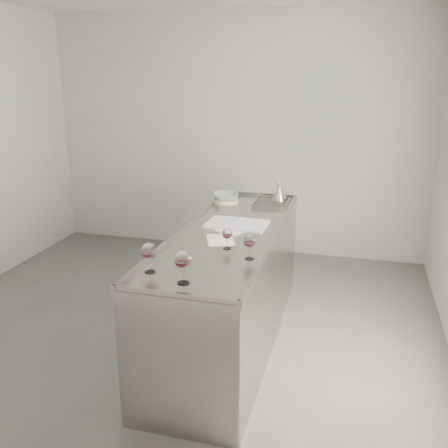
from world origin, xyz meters
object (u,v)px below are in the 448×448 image
(wine_glass_right, at_px, (250,241))
(wine_funnel, at_px, (279,194))
(wine_glass_left, at_px, (149,251))
(counter, at_px, (229,288))
(wine_glass_small, at_px, (227,234))
(ceramic_bowl, at_px, (226,196))
(notebook, at_px, (237,224))
(wine_glass_middle, at_px, (183,260))

(wine_glass_right, distance_m, wine_funnel, 1.59)
(wine_glass_left, bearing_deg, counter, 72.85)
(wine_glass_small, distance_m, wine_funnel, 1.44)
(wine_glass_left, xyz_separation_m, ceramic_bowl, (0.01, 1.80, -0.09))
(wine_glass_left, distance_m, wine_glass_right, 0.67)
(wine_glass_small, xyz_separation_m, notebook, (-0.07, 0.56, -0.10))
(counter, height_order, ceramic_bowl, ceramic_bowl)
(wine_glass_left, height_order, wine_glass_right, wine_glass_left)
(wine_glass_right, bearing_deg, wine_glass_left, -145.24)
(wine_glass_left, height_order, notebook, wine_glass_left)
(wine_glass_middle, distance_m, wine_glass_right, 0.57)
(counter, bearing_deg, wine_glass_small, -77.19)
(wine_glass_middle, bearing_deg, wine_glass_small, 81.23)
(wine_glass_left, height_order, wine_glass_small, wine_glass_left)
(wine_glass_small, xyz_separation_m, ceramic_bowl, (-0.34, 1.26, -0.06))
(counter, bearing_deg, wine_glass_middle, -91.03)
(wine_glass_middle, xyz_separation_m, wine_funnel, (0.24, 2.08, -0.08))
(wine_glass_left, height_order, wine_funnel, wine_funnel)
(wine_glass_left, height_order, ceramic_bowl, wine_glass_left)
(wine_glass_left, relative_size, notebook, 0.39)
(counter, height_order, wine_glass_small, wine_glass_small)
(counter, distance_m, wine_glass_right, 0.83)
(wine_glass_middle, height_order, ceramic_bowl, wine_glass_middle)
(counter, bearing_deg, ceramic_bowl, 106.14)
(ceramic_bowl, bearing_deg, counter, -73.86)
(notebook, bearing_deg, ceramic_bowl, 114.17)
(wine_glass_left, distance_m, wine_funnel, 2.03)
(notebook, xyz_separation_m, wine_funnel, (0.21, 0.87, 0.06))
(wine_glass_middle, bearing_deg, counter, 88.97)
(counter, bearing_deg, wine_glass_left, -107.15)
(counter, height_order, wine_funnel, wine_funnel)
(wine_glass_left, relative_size, wine_glass_small, 1.30)
(wine_glass_right, height_order, wine_funnel, wine_funnel)
(wine_funnel, bearing_deg, wine_glass_middle, -96.48)
(wine_glass_left, bearing_deg, wine_glass_right, 34.76)
(wine_glass_right, bearing_deg, wine_funnel, 92.05)
(wine_glass_right, bearing_deg, counter, 118.32)
(counter, bearing_deg, wine_glass_right, -61.68)
(ceramic_bowl, bearing_deg, wine_glass_right, -69.23)
(counter, relative_size, wine_funnel, 11.90)
(counter, distance_m, notebook, 0.52)
(counter, relative_size, wine_glass_right, 13.85)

